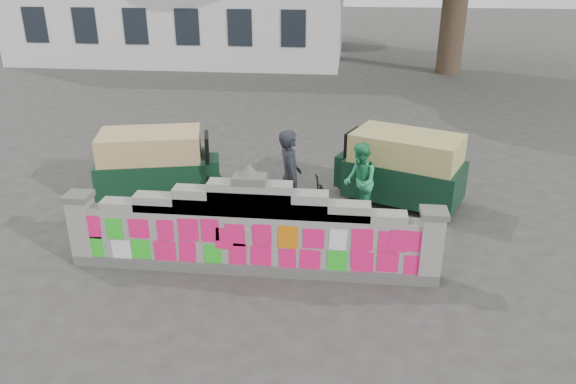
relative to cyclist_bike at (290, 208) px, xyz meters
name	(u,v)px	position (x,y,z in m)	size (l,w,h in m)	color
ground	(252,270)	(-0.51, -1.47, -0.56)	(100.00, 100.00, 0.00)	#383533
parapet_wall	(251,233)	(-0.51, -1.48, 0.19)	(6.48, 0.44, 2.01)	#4C4C49
cyclist_bike	(290,208)	(0.00, 0.00, 0.00)	(0.74, 2.12, 1.12)	black
cyclist_rider	(290,190)	(0.00, 0.00, 0.39)	(0.69, 0.45, 1.89)	black
pedestrian	(360,181)	(1.35, 0.90, 0.25)	(0.79, 0.62, 1.63)	#2B9E62
rickshaw_left	(155,164)	(-3.18, 1.48, 0.24)	(2.86, 1.81, 1.53)	#11331F
rickshaw_right	(402,167)	(2.27, 1.80, 0.26)	(2.94, 2.17, 1.58)	black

